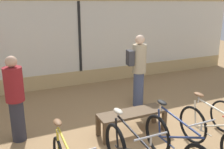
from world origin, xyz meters
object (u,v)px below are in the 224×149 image
Objects in this scene: bicycle_center at (176,148)px; customer_near_rack at (138,69)px; bicycle_center_right at (213,135)px; customer_by_window at (15,98)px; display_bench at (132,116)px.

bicycle_center is 2.64m from customer_near_rack.
customer_by_window is (-2.95, 1.94, 0.47)m from bicycle_center_right.
bicycle_center is 2.95m from customer_by_window.
bicycle_center_right reaches higher than display_bench.
display_bench is at bearing -17.56° from customer_by_window.
customer_by_window reaches higher than display_bench.
customer_near_rack reaches higher than display_bench.
bicycle_center_right is at bearing -33.29° from customer_by_window.
customer_near_rack is at bearing 54.95° from display_bench.
display_bench is at bearing -125.05° from customer_near_rack.
bicycle_center_right is at bearing -88.93° from customer_near_rack.
customer_near_rack is 2.95m from customer_by_window.
bicycle_center is at bearing -107.25° from customer_near_rack.
customer_near_rack reaches higher than bicycle_center.
customer_near_rack reaches higher than bicycle_center_right.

